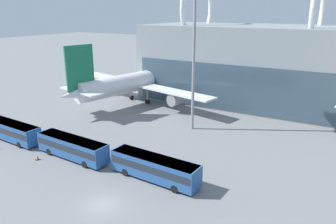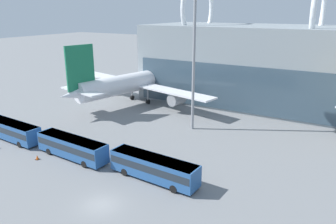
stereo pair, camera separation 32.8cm
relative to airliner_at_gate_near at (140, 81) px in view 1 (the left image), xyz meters
The scene contains 8 objects.
ground_plane 44.04m from the airliner_at_gate_near, 61.12° to the right, with size 440.00×440.00×0.00m, color slate.
airliner_at_gate_near is the anchor object (origin of this frame).
shuttle_bus_0 31.57m from the airliner_at_gate_near, 98.87° to the right, with size 12.60×3.46×3.13m.
shuttle_bus_1 32.45m from the airliner_at_gate_near, 73.54° to the right, with size 12.61×3.49×3.13m.
shuttle_bus_2 38.37m from the airliner_at_gate_near, 52.75° to the right, with size 12.60×3.46×3.13m.
floodlight_mast 26.41m from the airliner_at_gate_near, 29.55° to the right, with size 3.14×3.14×26.37m.
lane_stripe_2 27.50m from the airliner_at_gate_near, 96.21° to the right, with size 9.66×0.25×0.01m, color silver.
traffic_cone_0 34.76m from the airliner_at_gate_near, 81.53° to the right, with size 0.58×0.58×0.70m.
Camera 1 is at (22.51, -24.15, 21.11)m, focal length 35.00 mm.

